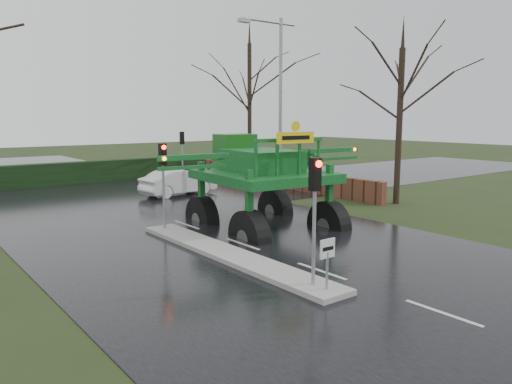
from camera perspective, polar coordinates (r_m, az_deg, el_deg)
ground at (r=15.12m, az=7.46°, el=-9.03°), size 140.00×140.00×0.00m
road_main at (r=23.06m, az=-10.35°, el=-2.91°), size 14.00×80.00×0.02m
road_cross at (r=28.46m, az=-15.87°, el=-0.90°), size 80.00×12.00×0.02m
median_island at (r=16.52m, az=-3.20°, el=-7.12°), size 1.20×10.00×0.16m
hedge_row at (r=35.86m, az=-20.65°, el=1.99°), size 44.00×0.90×1.50m
brick_wall at (r=33.61m, az=0.95°, el=1.88°), size 0.40×20.00×1.20m
keep_left_sign at (r=12.92m, az=8.16°, el=-7.23°), size 0.50×0.07×1.35m
traffic_signal_near at (r=12.94m, az=6.75°, el=-0.24°), size 0.26×0.33×3.52m
traffic_signal_mid at (r=19.88m, az=-10.58°, el=2.79°), size 0.26×0.33×3.52m
traffic_signal_far at (r=34.55m, az=-8.45°, el=5.28°), size 0.26×0.33×3.52m
street_light_right at (r=28.85m, az=2.34°, el=11.47°), size 3.85×0.30×10.00m
tree_right_near at (r=27.08m, az=16.15°, el=9.65°), size 5.60×5.60×9.64m
tree_right_far at (r=38.91m, az=-0.74°, el=11.50°), size 7.00×7.00×12.05m
crop_sprayer at (r=18.59m, az=-1.22°, el=2.55°), size 9.80×6.45×5.49m
white_sedan at (r=29.55m, az=-8.78°, el=-0.34°), size 4.76×2.19×1.51m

